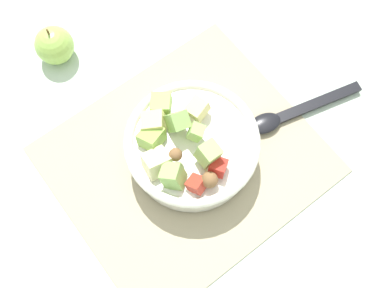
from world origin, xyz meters
The scene contains 5 objects.
ground_plane centered at (0.00, 0.00, 0.00)m, with size 2.40×2.40×0.00m, color silver.
placemat centered at (0.00, 0.00, 0.00)m, with size 0.41×0.36×0.01m, color tan.
salad_bowl centered at (-0.01, 0.00, 0.05)m, with size 0.21×0.21×0.11m.
serving_spoon centered at (-0.19, 0.04, 0.01)m, with size 0.21×0.08×0.01m.
whole_apple centered at (0.06, -0.30, 0.03)m, with size 0.07×0.07×0.08m.
Camera 1 is at (0.15, 0.22, 0.74)m, focal length 44.20 mm.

